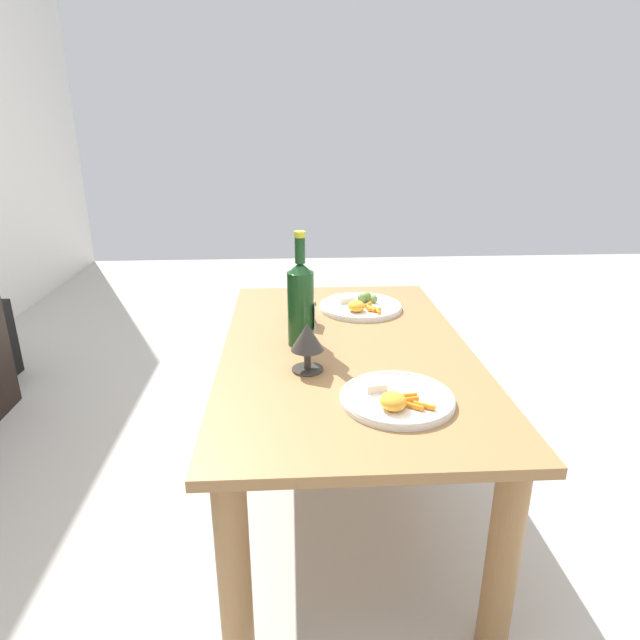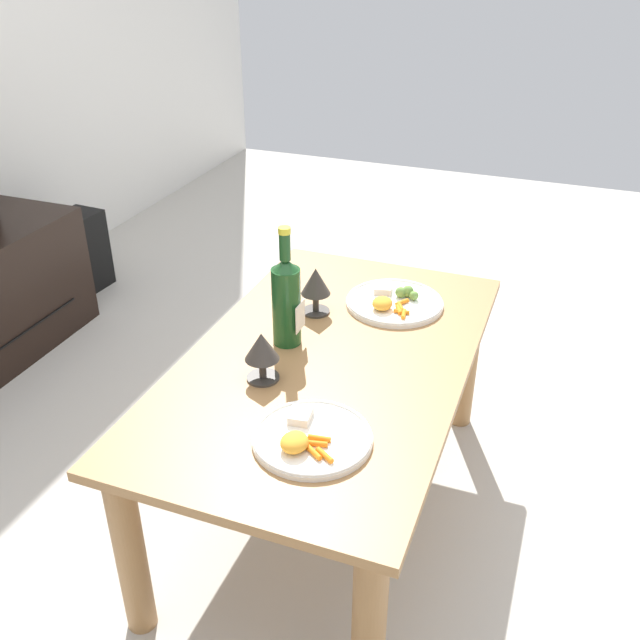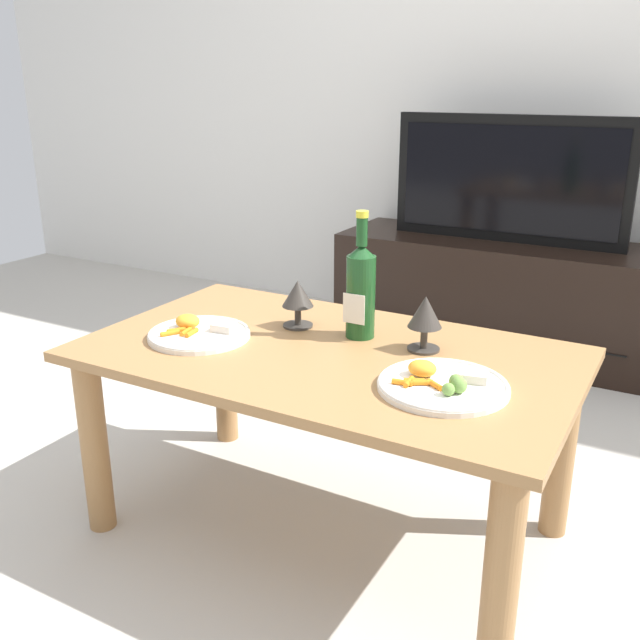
{
  "view_description": "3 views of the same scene",
  "coord_description": "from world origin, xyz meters",
  "px_view_note": "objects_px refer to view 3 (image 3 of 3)",
  "views": [
    {
      "loc": [
        -1.4,
        0.15,
        1.1
      ],
      "look_at": [
        0.03,
        0.07,
        0.58
      ],
      "focal_mm": 30.28,
      "sensor_mm": 36.0,
      "label": 1
    },
    {
      "loc": [
        -1.43,
        -0.52,
        1.48
      ],
      "look_at": [
        -0.01,
        0.02,
        0.62
      ],
      "focal_mm": 39.79,
      "sensor_mm": 36.0,
      "label": 2
    },
    {
      "loc": [
        0.76,
        -1.4,
        1.13
      ],
      "look_at": [
        -0.03,
        0.02,
        0.57
      ],
      "focal_mm": 39.54,
      "sensor_mm": 36.0,
      "label": 3
    }
  ],
  "objects_px": {
    "dining_table": "(327,385)",
    "goblet_right": "(425,315)",
    "goblet_left": "(298,296)",
    "dinner_plate_left": "(199,333)",
    "tv_stand": "(500,296)",
    "tv_screen": "(509,179)",
    "dinner_plate_right": "(443,384)",
    "wine_bottle": "(361,288)"
  },
  "relations": [
    {
      "from": "goblet_right",
      "to": "dinner_plate_left",
      "type": "relative_size",
      "value": 0.53
    },
    {
      "from": "goblet_left",
      "to": "tv_screen",
      "type": "bearing_deg",
      "value": 83.19
    },
    {
      "from": "dinner_plate_left",
      "to": "goblet_left",
      "type": "bearing_deg",
      "value": 47.15
    },
    {
      "from": "dining_table",
      "to": "tv_screen",
      "type": "xyz_separation_m",
      "value": [
        0.02,
        1.53,
        0.33
      ]
    },
    {
      "from": "dining_table",
      "to": "tv_stand",
      "type": "relative_size",
      "value": 0.85
    },
    {
      "from": "goblet_left",
      "to": "dinner_plate_left",
      "type": "relative_size",
      "value": 0.49
    },
    {
      "from": "wine_bottle",
      "to": "goblet_right",
      "type": "xyz_separation_m",
      "value": [
        0.18,
        -0.01,
        -0.04
      ]
    },
    {
      "from": "goblet_left",
      "to": "tv_stand",
      "type": "bearing_deg",
      "value": 83.2
    },
    {
      "from": "dinner_plate_left",
      "to": "goblet_right",
      "type": "bearing_deg",
      "value": 19.9
    },
    {
      "from": "goblet_left",
      "to": "goblet_right",
      "type": "height_order",
      "value": "goblet_right"
    },
    {
      "from": "dinner_plate_right",
      "to": "dinner_plate_left",
      "type": "bearing_deg",
      "value": 179.87
    },
    {
      "from": "tv_stand",
      "to": "goblet_right",
      "type": "relative_size",
      "value": 10.14
    },
    {
      "from": "goblet_left",
      "to": "dinner_plate_left",
      "type": "xyz_separation_m",
      "value": [
        -0.18,
        -0.19,
        -0.07
      ]
    },
    {
      "from": "wine_bottle",
      "to": "dinner_plate_left",
      "type": "xyz_separation_m",
      "value": [
        -0.36,
        -0.21,
        -0.12
      ]
    },
    {
      "from": "wine_bottle",
      "to": "goblet_left",
      "type": "bearing_deg",
      "value": -176.25
    },
    {
      "from": "tv_screen",
      "to": "dinner_plate_right",
      "type": "height_order",
      "value": "tv_screen"
    },
    {
      "from": "tv_stand",
      "to": "goblet_right",
      "type": "xyz_separation_m",
      "value": [
        0.19,
        -1.42,
        0.36
      ]
    },
    {
      "from": "tv_stand",
      "to": "tv_screen",
      "type": "xyz_separation_m",
      "value": [
        0.0,
        -0.0,
        0.5
      ]
    },
    {
      "from": "tv_screen",
      "to": "dinner_plate_left",
      "type": "height_order",
      "value": "tv_screen"
    },
    {
      "from": "tv_stand",
      "to": "goblet_right",
      "type": "height_order",
      "value": "goblet_right"
    },
    {
      "from": "tv_screen",
      "to": "wine_bottle",
      "type": "height_order",
      "value": "tv_screen"
    },
    {
      "from": "wine_bottle",
      "to": "goblet_left",
      "type": "relative_size",
      "value": 2.54
    },
    {
      "from": "goblet_left",
      "to": "dinner_plate_right",
      "type": "relative_size",
      "value": 0.45
    },
    {
      "from": "tv_stand",
      "to": "goblet_right",
      "type": "distance_m",
      "value": 1.48
    },
    {
      "from": "goblet_left",
      "to": "dinner_plate_right",
      "type": "xyz_separation_m",
      "value": [
        0.47,
        -0.2,
        -0.07
      ]
    },
    {
      "from": "dining_table",
      "to": "goblet_left",
      "type": "distance_m",
      "value": 0.26
    },
    {
      "from": "dinner_plate_left",
      "to": "tv_screen",
      "type": "bearing_deg",
      "value": 77.79
    },
    {
      "from": "tv_stand",
      "to": "dinner_plate_left",
      "type": "distance_m",
      "value": 1.68
    },
    {
      "from": "dining_table",
      "to": "goblet_right",
      "type": "height_order",
      "value": "goblet_right"
    },
    {
      "from": "tv_screen",
      "to": "dinner_plate_left",
      "type": "bearing_deg",
      "value": -102.21
    },
    {
      "from": "dinner_plate_right",
      "to": "wine_bottle",
      "type": "bearing_deg",
      "value": 145.11
    },
    {
      "from": "dinner_plate_left",
      "to": "dinner_plate_right",
      "type": "xyz_separation_m",
      "value": [
        0.65,
        -0.0,
        0.0
      ]
    },
    {
      "from": "goblet_right",
      "to": "tv_stand",
      "type": "bearing_deg",
      "value": 97.44
    },
    {
      "from": "dining_table",
      "to": "dinner_plate_left",
      "type": "distance_m",
      "value": 0.35
    },
    {
      "from": "tv_stand",
      "to": "tv_screen",
      "type": "height_order",
      "value": "tv_screen"
    },
    {
      "from": "dining_table",
      "to": "tv_screen",
      "type": "relative_size",
      "value": 1.22
    },
    {
      "from": "tv_screen",
      "to": "goblet_right",
      "type": "height_order",
      "value": "tv_screen"
    },
    {
      "from": "tv_stand",
      "to": "wine_bottle",
      "type": "xyz_separation_m",
      "value": [
        0.01,
        -1.41,
        0.39
      ]
    },
    {
      "from": "dining_table",
      "to": "tv_screen",
      "type": "distance_m",
      "value": 1.57
    },
    {
      "from": "dinner_plate_right",
      "to": "tv_screen",
      "type": "bearing_deg",
      "value": 100.68
    },
    {
      "from": "goblet_right",
      "to": "dinner_plate_right",
      "type": "relative_size",
      "value": 0.49
    },
    {
      "from": "goblet_right",
      "to": "goblet_left",
      "type": "bearing_deg",
      "value": 180.0
    }
  ]
}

